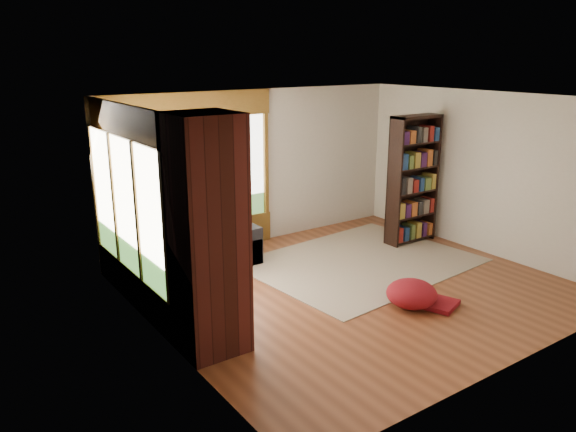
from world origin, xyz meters
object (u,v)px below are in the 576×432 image
brick_chimney (207,237)px  bookshelf (413,180)px  dog_brindle (158,242)px  dog_tan (187,225)px  pouf (412,293)px  area_rug (361,262)px  sectional_sofa (172,260)px

brick_chimney → bookshelf: brick_chimney is taller
brick_chimney → dog_brindle: size_ratio=2.67×
dog_tan → dog_brindle: 0.74m
pouf → dog_tan: bearing=126.7°
brick_chimney → bookshelf: (4.54, 1.30, -0.21)m
bookshelf → dog_tan: bookshelf is taller
area_rug → dog_brindle: 3.22m
sectional_sofa → bookshelf: size_ratio=1.01×
area_rug → pouf: pouf is taller
sectional_sofa → dog_tan: size_ratio=2.21×
dog_tan → dog_brindle: (-0.62, -0.41, -0.01)m
sectional_sofa → pouf: bearing=-53.0°
pouf → sectional_sofa: bearing=129.9°
area_rug → bookshelf: (1.39, 0.28, 1.09)m
area_rug → bookshelf: 1.79m
bookshelf → pouf: bookshelf is taller
brick_chimney → dog_brindle: brick_chimney is taller
brick_chimney → area_rug: bearing=17.9°
area_rug → sectional_sofa: bearing=159.2°
bookshelf → dog_tan: 3.92m
bookshelf → pouf: 2.82m
brick_chimney → dog_brindle: bearing=87.2°
bookshelf → dog_tan: (-3.85, 0.72, -0.31)m
sectional_sofa → bookshelf: 4.24m
dog_brindle → sectional_sofa: bearing=-57.2°
pouf → dog_brindle: size_ratio=0.67×
dog_tan → brick_chimney: bearing=-157.2°
brick_chimney → bookshelf: bearing=16.0°
dog_brindle → bookshelf: bearing=-110.9°
dog_tan → pouf: bearing=-101.5°
pouf → dog_brindle: 3.38m
sectional_sofa → dog_brindle: size_ratio=2.26×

